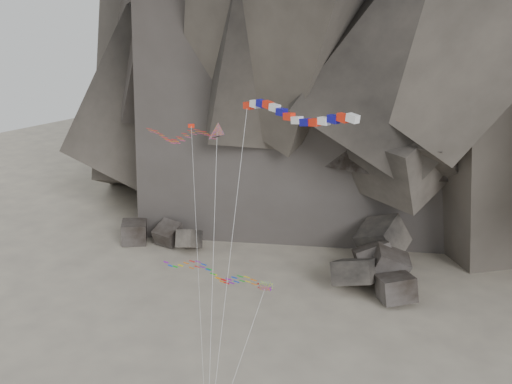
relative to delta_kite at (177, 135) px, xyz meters
The scene contains 5 objects.
boulder_field 38.89m from the delta_kite, 85.57° to the left, with size 48.47×17.85×8.07m.
delta_kite is the anchor object (origin of this frame).
banner_kite 12.78m from the delta_kite, ahead, with size 11.00×9.33×27.38m.
parafoil_kite 13.10m from the delta_kite, 21.07° to the left, with size 13.13×10.31×11.49m.
pennant_kite 7.99m from the delta_kite, 41.14° to the right, with size 5.79×7.20×25.13m.
Camera 1 is at (27.37, -37.10, 35.21)m, focal length 40.00 mm.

